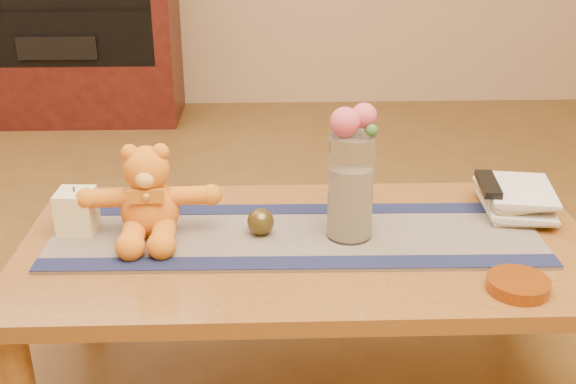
{
  "coord_description": "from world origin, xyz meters",
  "views": [
    {
      "loc": [
        -0.1,
        -1.52,
        1.24
      ],
      "look_at": [
        -0.05,
        0.0,
        0.58
      ],
      "focal_mm": 43.76,
      "sensor_mm": 36.0,
      "label": 1
    }
  ],
  "objects_px": {
    "bronze_ball": "(261,222)",
    "book_bottom": "(484,208)",
    "amber_dish": "(518,285)",
    "tv_remote": "(488,184)",
    "glass_vase": "(351,187)",
    "teddy_bear": "(149,192)",
    "pillar_candle": "(77,211)"
  },
  "relations": [
    {
      "from": "bronze_ball",
      "to": "book_bottom",
      "type": "xyz_separation_m",
      "value": [
        0.59,
        0.12,
        -0.03
      ]
    },
    {
      "from": "bronze_ball",
      "to": "amber_dish",
      "type": "xyz_separation_m",
      "value": [
        0.55,
        -0.27,
        -0.03
      ]
    },
    {
      "from": "tv_remote",
      "to": "amber_dish",
      "type": "xyz_separation_m",
      "value": [
        -0.04,
        -0.38,
        -0.07
      ]
    },
    {
      "from": "glass_vase",
      "to": "tv_remote",
      "type": "bearing_deg",
      "value": 19.0
    },
    {
      "from": "bronze_ball",
      "to": "tv_remote",
      "type": "xyz_separation_m",
      "value": [
        0.59,
        0.11,
        0.04
      ]
    },
    {
      "from": "teddy_bear",
      "to": "tv_remote",
      "type": "distance_m",
      "value": 0.87
    },
    {
      "from": "pillar_candle",
      "to": "tv_remote",
      "type": "height_order",
      "value": "pillar_candle"
    },
    {
      "from": "pillar_candle",
      "to": "amber_dish",
      "type": "bearing_deg",
      "value": -16.93
    },
    {
      "from": "teddy_bear",
      "to": "pillar_candle",
      "type": "relative_size",
      "value": 3.07
    },
    {
      "from": "tv_remote",
      "to": "teddy_bear",
      "type": "bearing_deg",
      "value": -166.95
    },
    {
      "from": "teddy_bear",
      "to": "bronze_ball",
      "type": "distance_m",
      "value": 0.28
    },
    {
      "from": "book_bottom",
      "to": "amber_dish",
      "type": "distance_m",
      "value": 0.4
    },
    {
      "from": "pillar_candle",
      "to": "bronze_ball",
      "type": "height_order",
      "value": "pillar_candle"
    },
    {
      "from": "book_bottom",
      "to": "amber_dish",
      "type": "relative_size",
      "value": 1.66
    },
    {
      "from": "glass_vase",
      "to": "bronze_ball",
      "type": "distance_m",
      "value": 0.24
    },
    {
      "from": "bronze_ball",
      "to": "tv_remote",
      "type": "relative_size",
      "value": 0.42
    },
    {
      "from": "teddy_bear",
      "to": "bronze_ball",
      "type": "xyz_separation_m",
      "value": [
        0.27,
        -0.02,
        -0.08
      ]
    },
    {
      "from": "glass_vase",
      "to": "tv_remote",
      "type": "relative_size",
      "value": 1.62
    },
    {
      "from": "bronze_ball",
      "to": "teddy_bear",
      "type": "bearing_deg",
      "value": 176.18
    },
    {
      "from": "pillar_candle",
      "to": "book_bottom",
      "type": "height_order",
      "value": "pillar_candle"
    },
    {
      "from": "teddy_bear",
      "to": "glass_vase",
      "type": "relative_size",
      "value": 1.25
    },
    {
      "from": "teddy_bear",
      "to": "bronze_ball",
      "type": "bearing_deg",
      "value": -6.46
    },
    {
      "from": "pillar_candle",
      "to": "tv_remote",
      "type": "relative_size",
      "value": 0.66
    },
    {
      "from": "teddy_bear",
      "to": "tv_remote",
      "type": "xyz_separation_m",
      "value": [
        0.86,
        0.1,
        -0.03
      ]
    },
    {
      "from": "teddy_bear",
      "to": "bronze_ball",
      "type": "height_order",
      "value": "teddy_bear"
    },
    {
      "from": "glass_vase",
      "to": "amber_dish",
      "type": "bearing_deg",
      "value": -37.33
    },
    {
      "from": "book_bottom",
      "to": "amber_dish",
      "type": "xyz_separation_m",
      "value": [
        -0.04,
        -0.39,
        0.0
      ]
    },
    {
      "from": "pillar_candle",
      "to": "book_bottom",
      "type": "distance_m",
      "value": 1.05
    },
    {
      "from": "glass_vase",
      "to": "teddy_bear",
      "type": "bearing_deg",
      "value": 176.07
    },
    {
      "from": "book_bottom",
      "to": "tv_remote",
      "type": "distance_m",
      "value": 0.08
    },
    {
      "from": "tv_remote",
      "to": "amber_dish",
      "type": "bearing_deg",
      "value": -89.6
    },
    {
      "from": "bronze_ball",
      "to": "glass_vase",
      "type": "bearing_deg",
      "value": -4.06
    }
  ]
}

